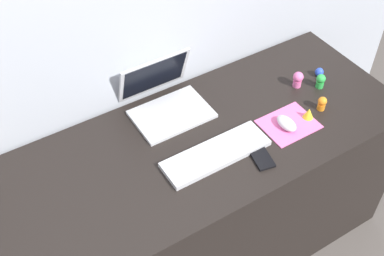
# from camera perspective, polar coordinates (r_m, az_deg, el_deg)

# --- Properties ---
(ground_plane) EXTENTS (6.00, 6.00, 0.00)m
(ground_plane) POSITION_cam_1_polar(r_m,az_deg,el_deg) (2.43, -0.22, -13.96)
(ground_plane) COLOR #59514C
(back_wall) EXTENTS (2.97, 0.05, 1.49)m
(back_wall) POSITION_cam_1_polar(r_m,az_deg,el_deg) (2.07, -5.67, 4.43)
(back_wall) COLOR #B2B7C1
(back_wall) RESTS_ON ground_plane
(desk) EXTENTS (1.77, 0.66, 0.74)m
(desk) POSITION_cam_1_polar(r_m,az_deg,el_deg) (2.12, -0.25, -8.86)
(desk) COLOR black
(desk) RESTS_ON ground_plane
(laptop) EXTENTS (0.30, 0.28, 0.21)m
(laptop) POSITION_cam_1_polar(r_m,az_deg,el_deg) (1.95, -3.29, 3.63)
(laptop) COLOR silver
(laptop) RESTS_ON desk
(keyboard) EXTENTS (0.41, 0.13, 0.02)m
(keyboard) POSITION_cam_1_polar(r_m,az_deg,el_deg) (1.80, 2.79, -2.99)
(keyboard) COLOR silver
(keyboard) RESTS_ON desk
(mousepad) EXTENTS (0.21, 0.17, 0.00)m
(mousepad) POSITION_cam_1_polar(r_m,az_deg,el_deg) (1.95, 11.12, 0.45)
(mousepad) COLOR pink
(mousepad) RESTS_ON desk
(mouse) EXTENTS (0.06, 0.10, 0.03)m
(mouse) POSITION_cam_1_polar(r_m,az_deg,el_deg) (1.92, 10.89, 0.54)
(mouse) COLOR silver
(mouse) RESTS_ON mousepad
(cell_phone) EXTENTS (0.09, 0.14, 0.01)m
(cell_phone) POSITION_cam_1_polar(r_m,az_deg,el_deg) (1.81, 7.91, -3.21)
(cell_phone) COLOR black
(cell_phone) RESTS_ON desk
(toy_figurine_blue) EXTENTS (0.04, 0.04, 0.04)m
(toy_figurine_blue) POSITION_cam_1_polar(r_m,az_deg,el_deg) (2.19, 14.52, 6.27)
(toy_figurine_blue) COLOR blue
(toy_figurine_blue) RESTS_ON desk
(toy_figurine_pink) EXTENTS (0.04, 0.04, 0.07)m
(toy_figurine_pink) POSITION_cam_1_polar(r_m,az_deg,el_deg) (2.10, 12.16, 5.58)
(toy_figurine_pink) COLOR pink
(toy_figurine_pink) RESTS_ON desk
(toy_figurine_green) EXTENTS (0.04, 0.04, 0.06)m
(toy_figurine_green) POSITION_cam_1_polar(r_m,az_deg,el_deg) (2.12, 14.74, 5.26)
(toy_figurine_green) COLOR green
(toy_figurine_green) RESTS_ON desk
(toy_figurine_orange) EXTENTS (0.04, 0.04, 0.06)m
(toy_figurine_orange) POSITION_cam_1_polar(r_m,az_deg,el_deg) (2.02, 14.82, 2.80)
(toy_figurine_orange) COLOR orange
(toy_figurine_orange) RESTS_ON desk
(toy_figurine_yellow) EXTENTS (0.04, 0.04, 0.05)m
(toy_figurine_yellow) POSITION_cam_1_polar(r_m,az_deg,el_deg) (1.97, 13.34, 1.64)
(toy_figurine_yellow) COLOR yellow
(toy_figurine_yellow) RESTS_ON desk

